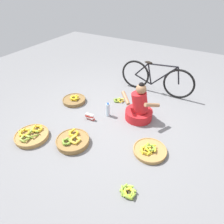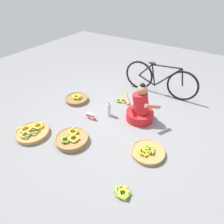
% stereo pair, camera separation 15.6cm
% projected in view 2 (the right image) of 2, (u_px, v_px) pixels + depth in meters
% --- Properties ---
extents(ground_plane, '(10.00, 10.00, 0.00)m').
position_uv_depth(ground_plane, '(118.00, 122.00, 3.74)').
color(ground_plane, slate).
extents(vendor_woman_front, '(0.76, 0.52, 0.77)m').
position_uv_depth(vendor_woman_front, '(140.00, 109.00, 3.66)').
color(vendor_woman_front, red).
rests_on(vendor_woman_front, ground).
extents(bicycle_leaning, '(1.70, 0.08, 0.73)m').
position_uv_depth(bicycle_leaning, '(160.00, 80.00, 4.39)').
color(bicycle_leaning, black).
rests_on(bicycle_leaning, ground).
extents(banana_basket_back_center, '(0.53, 0.53, 0.14)m').
position_uv_depth(banana_basket_back_center, '(148.00, 152.00, 3.06)').
color(banana_basket_back_center, '#A87F47').
rests_on(banana_basket_back_center, ground).
extents(banana_basket_front_center, '(0.55, 0.55, 0.17)m').
position_uv_depth(banana_basket_front_center, '(72.00, 139.00, 3.27)').
color(banana_basket_front_center, olive).
rests_on(banana_basket_front_center, ground).
extents(banana_basket_near_bicycle, '(0.58, 0.58, 0.15)m').
position_uv_depth(banana_basket_near_bicycle, '(32.00, 132.00, 3.42)').
color(banana_basket_near_bicycle, '#A87F47').
rests_on(banana_basket_near_bicycle, ground).
extents(banana_basket_near_vendor, '(0.50, 0.50, 0.15)m').
position_uv_depth(banana_basket_near_vendor, '(77.00, 99.00, 4.31)').
color(banana_basket_near_vendor, brown).
rests_on(banana_basket_near_vendor, ground).
extents(loose_bananas_front_left, '(0.24, 0.23, 0.09)m').
position_uv_depth(loose_bananas_front_left, '(123.00, 193.00, 2.51)').
color(loose_bananas_front_left, '#8CAD38').
rests_on(loose_bananas_front_left, ground).
extents(loose_bananas_back_right, '(0.25, 0.20, 0.08)m').
position_uv_depth(loose_bananas_back_right, '(120.00, 100.00, 4.30)').
color(loose_bananas_back_right, yellow).
rests_on(loose_bananas_back_right, ground).
extents(water_bottle, '(0.08, 0.08, 0.29)m').
position_uv_depth(water_bottle, '(109.00, 110.00, 3.82)').
color(water_bottle, silver).
rests_on(water_bottle, ground).
extents(packet_carton_stack, '(0.18, 0.07, 0.12)m').
position_uv_depth(packet_carton_stack, '(91.00, 116.00, 3.78)').
color(packet_carton_stack, red).
rests_on(packet_carton_stack, ground).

